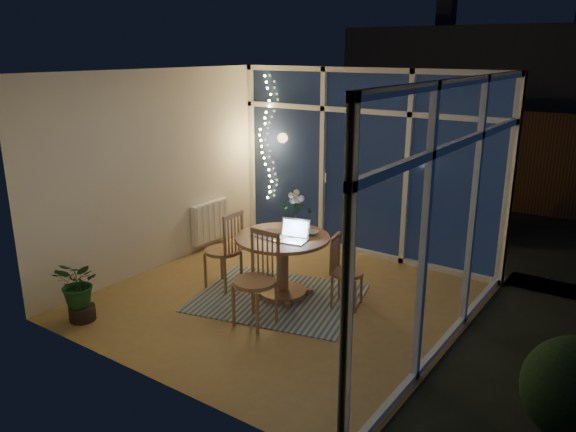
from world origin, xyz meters
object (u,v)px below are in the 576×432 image
object	(u,v)px
potted_plant	(79,288)
chair_right	(347,271)
chair_left	(223,249)
chair_front	(255,280)
laptop	(291,231)
flower_vase	(296,223)
dining_table	(283,266)

from	to	relation	value
potted_plant	chair_right	bearing A→B (deg)	42.14
chair_left	chair_front	xyz separation A→B (m)	(0.93, -0.56, 0.02)
chair_left	laptop	world-z (taller)	laptop
chair_right	chair_front	xyz separation A→B (m)	(-0.57, -0.97, 0.09)
chair_right	flower_vase	distance (m)	0.84
dining_table	chair_left	world-z (taller)	chair_left
laptop	potted_plant	distance (m)	2.37
potted_plant	flower_vase	bearing A→B (deg)	53.97
dining_table	chair_right	xyz separation A→B (m)	(0.75, 0.21, 0.05)
chair_front	laptop	bearing A→B (deg)	90.56
potted_plant	chair_left	bearing A→B (deg)	66.85
laptop	chair_front	bearing A→B (deg)	-101.84
chair_right	potted_plant	world-z (taller)	chair_right
flower_vase	potted_plant	size ratio (longest dim) A/B	0.28
dining_table	chair_front	size ratio (longest dim) A/B	1.07
dining_table	potted_plant	bearing A→B (deg)	-128.90
laptop	flower_vase	xyz separation A→B (m)	(-0.16, 0.32, -0.02)
chair_right	potted_plant	bearing A→B (deg)	120.12
chair_right	potted_plant	distance (m)	2.93
laptop	potted_plant	bearing A→B (deg)	-145.39
laptop	potted_plant	world-z (taller)	laptop
chair_left	chair_front	bearing A→B (deg)	57.62
laptop	chair_right	bearing A→B (deg)	16.11
flower_vase	chair_left	bearing A→B (deg)	-150.96
chair_front	potted_plant	bearing A→B (deg)	-147.11
dining_table	laptop	size ratio (longest dim) A/B	3.20
chair_front	flower_vase	xyz separation A→B (m)	(-0.15, 0.99, 0.34)
chair_right	potted_plant	size ratio (longest dim) A/B	1.11
dining_table	flower_vase	world-z (taller)	flower_vase
laptop	flower_vase	distance (m)	0.36
laptop	chair_left	bearing A→B (deg)	175.25
chair_front	flower_vase	size ratio (longest dim) A/B	4.89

